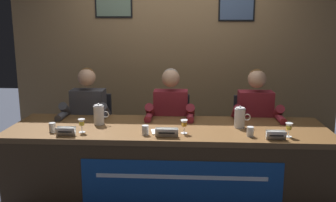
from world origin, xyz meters
name	(u,v)px	position (x,y,z in m)	size (l,w,h in m)	color
ground_plane	(168,199)	(0.00, 0.00, 0.00)	(12.00, 12.00, 0.00)	#383D4C
wall_back_panelled	(175,54)	(0.00, 1.47, 1.30)	(4.19, 0.14, 2.60)	#937047
conference_table	(168,154)	(0.00, -0.11, 0.50)	(2.99, 0.88, 0.74)	brown
chair_left	(93,136)	(-0.90, 0.62, 0.44)	(0.44, 0.45, 0.90)	black
panelist_left	(87,116)	(-0.90, 0.42, 0.72)	(0.51, 0.48, 1.23)	black
nameplate_left	(66,131)	(-0.87, -0.33, 0.78)	(0.17, 0.06, 0.08)	white
juice_glass_left	(82,123)	(-0.76, -0.23, 0.82)	(0.06, 0.06, 0.12)	white
water_cup_left	(52,128)	(-1.03, -0.23, 0.77)	(0.06, 0.06, 0.08)	silver
chair_center	(171,137)	(0.00, 0.62, 0.44)	(0.44, 0.45, 0.90)	black
panelist_center	(170,118)	(0.00, 0.42, 0.72)	(0.51, 0.48, 1.23)	black
nameplate_center	(167,132)	(0.01, -0.32, 0.78)	(0.20, 0.06, 0.08)	white
juice_glass_center	(184,124)	(0.16, -0.20, 0.82)	(0.06, 0.06, 0.12)	white
water_cup_center	(145,131)	(-0.19, -0.26, 0.77)	(0.06, 0.06, 0.08)	silver
chair_right	(252,138)	(0.90, 0.62, 0.44)	(0.44, 0.45, 0.90)	black
panelist_right	(256,119)	(0.90, 0.42, 0.72)	(0.51, 0.48, 1.23)	black
nameplate_right	(276,135)	(0.93, -0.34, 0.78)	(0.16, 0.06, 0.08)	white
juice_glass_right	(289,127)	(1.06, -0.25, 0.82)	(0.06, 0.06, 0.12)	white
water_cup_right	(250,132)	(0.73, -0.26, 0.77)	(0.06, 0.06, 0.08)	silver
water_pitcher_left_side	(99,115)	(-0.67, 0.05, 0.83)	(0.15, 0.10, 0.21)	silver
water_pitcher_right_side	(240,118)	(0.67, 0.02, 0.83)	(0.15, 0.10, 0.21)	silver
document_stack_center	(163,132)	(-0.03, -0.18, 0.74)	(0.24, 0.19, 0.01)	white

